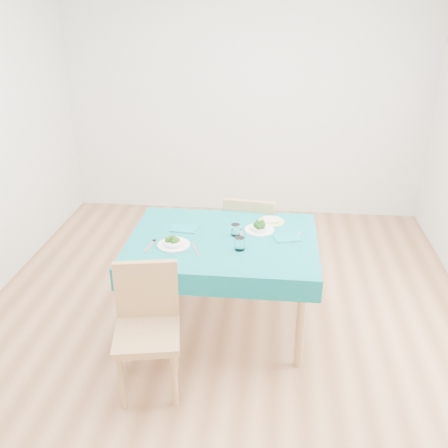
# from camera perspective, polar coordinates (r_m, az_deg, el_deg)

# --- Properties ---
(room_shell) EXTENTS (4.02, 4.52, 2.73)m
(room_shell) POSITION_cam_1_polar(r_m,az_deg,el_deg) (3.44, -0.00, 7.54)
(room_shell) COLOR #8E5C3B
(room_shell) RESTS_ON ground
(table) EXTENTS (1.36, 1.03, 0.76)m
(table) POSITION_cam_1_polar(r_m,az_deg,el_deg) (3.79, -0.13, -6.84)
(table) COLOR #09656C
(table) RESTS_ON ground
(chair_near) EXTENTS (0.48, 0.51, 1.01)m
(chair_near) POSITION_cam_1_polar(r_m,az_deg,el_deg) (3.19, -8.88, -11.27)
(chair_near) COLOR #A67C4E
(chair_near) RESTS_ON ground
(chair_far) EXTENTS (0.48, 0.51, 1.07)m
(chair_far) POSITION_cam_1_polar(r_m,az_deg,el_deg) (4.33, 3.21, -0.25)
(chair_far) COLOR #A67C4E
(chair_far) RESTS_ON ground
(bowl_near) EXTENTS (0.23, 0.23, 0.07)m
(bowl_near) POSITION_cam_1_polar(r_m,az_deg,el_deg) (3.52, -5.77, -1.97)
(bowl_near) COLOR white
(bowl_near) RESTS_ON table
(bowl_far) EXTENTS (0.22, 0.22, 0.07)m
(bowl_far) POSITION_cam_1_polar(r_m,az_deg,el_deg) (3.73, 4.09, -0.30)
(bowl_far) COLOR white
(bowl_far) RESTS_ON table
(fork_near) EXTENTS (0.05, 0.20, 0.00)m
(fork_near) POSITION_cam_1_polar(r_m,az_deg,el_deg) (3.54, -8.49, -2.49)
(fork_near) COLOR silver
(fork_near) RESTS_ON table
(knife_near) EXTENTS (0.10, 0.21, 0.00)m
(knife_near) POSITION_cam_1_polar(r_m,az_deg,el_deg) (3.47, -3.27, -2.84)
(knife_near) COLOR silver
(knife_near) RESTS_ON table
(fork_far) EXTENTS (0.05, 0.17, 0.00)m
(fork_far) POSITION_cam_1_polar(r_m,az_deg,el_deg) (3.68, 1.99, -1.13)
(fork_far) COLOR silver
(fork_far) RESTS_ON table
(knife_far) EXTENTS (0.07, 0.22, 0.00)m
(knife_far) POSITION_cam_1_polar(r_m,az_deg,el_deg) (3.66, 8.38, -1.57)
(knife_far) COLOR silver
(knife_far) RESTS_ON table
(napkin_near) EXTENTS (0.21, 0.16, 0.01)m
(napkin_near) POSITION_cam_1_polar(r_m,az_deg,el_deg) (3.76, -4.59, -0.54)
(napkin_near) COLOR #0E7177
(napkin_near) RESTS_ON table
(napkin_far) EXTENTS (0.21, 0.17, 0.01)m
(napkin_far) POSITION_cam_1_polar(r_m,az_deg,el_deg) (3.64, 7.22, -1.59)
(napkin_far) COLOR #0E7177
(napkin_far) RESTS_ON table
(tumbler_center) EXTENTS (0.07, 0.07, 0.09)m
(tumbler_center) POSITION_cam_1_polar(r_m,az_deg,el_deg) (3.64, 1.33, -0.68)
(tumbler_center) COLOR white
(tumbler_center) RESTS_ON table
(tumbler_side) EXTENTS (0.07, 0.07, 0.09)m
(tumbler_side) POSITION_cam_1_polar(r_m,az_deg,el_deg) (3.44, 1.81, -2.26)
(tumbler_side) COLOR white
(tumbler_side) RESTS_ON table
(side_plate) EXTENTS (0.20, 0.20, 0.01)m
(side_plate) POSITION_cam_1_polar(r_m,az_deg,el_deg) (3.89, 5.43, 0.30)
(side_plate) COLOR #A6DA6A
(side_plate) RESTS_ON table
(bread_slice) EXTENTS (0.12, 0.12, 0.02)m
(bread_slice) POSITION_cam_1_polar(r_m,az_deg,el_deg) (3.88, 5.44, 0.48)
(bread_slice) COLOR beige
(bread_slice) RESTS_ON side_plate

